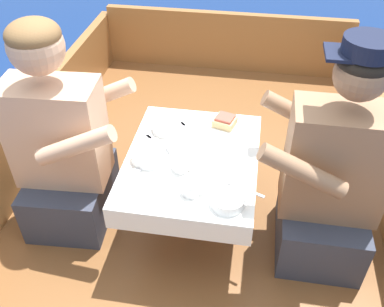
{
  "coord_description": "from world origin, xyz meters",
  "views": [
    {
      "loc": [
        0.23,
        -1.4,
        1.94
      ],
      "look_at": [
        0.0,
        -0.0,
        0.78
      ],
      "focal_mm": 40.0,
      "sensor_mm": 36.0,
      "label": 1
    }
  ],
  "objects_px": {
    "person_port": "(62,148)",
    "sandwich": "(225,121)",
    "coffee_cup_port": "(181,163)",
    "coffee_cup_starboard": "(191,188)",
    "person_starboard": "(330,180)"
  },
  "relations": [
    {
      "from": "person_starboard",
      "to": "coffee_cup_port",
      "type": "height_order",
      "value": "person_starboard"
    },
    {
      "from": "person_port",
      "to": "sandwich",
      "type": "xyz_separation_m",
      "value": [
        0.7,
        0.27,
        0.04
      ]
    },
    {
      "from": "person_port",
      "to": "person_starboard",
      "type": "relative_size",
      "value": 0.98
    },
    {
      "from": "coffee_cup_port",
      "to": "coffee_cup_starboard",
      "type": "height_order",
      "value": "coffee_cup_port"
    },
    {
      "from": "coffee_cup_port",
      "to": "sandwich",
      "type": "bearing_deg",
      "value": 65.89
    },
    {
      "from": "person_port",
      "to": "coffee_cup_port",
      "type": "xyz_separation_m",
      "value": [
        0.55,
        -0.06,
        0.04
      ]
    },
    {
      "from": "sandwich",
      "to": "coffee_cup_starboard",
      "type": "distance_m",
      "value": 0.48
    },
    {
      "from": "sandwich",
      "to": "coffee_cup_port",
      "type": "distance_m",
      "value": 0.37
    },
    {
      "from": "person_port",
      "to": "coffee_cup_port",
      "type": "distance_m",
      "value": 0.56
    },
    {
      "from": "person_port",
      "to": "person_starboard",
      "type": "bearing_deg",
      "value": -4.06
    },
    {
      "from": "coffee_cup_starboard",
      "to": "sandwich",
      "type": "bearing_deg",
      "value": 80.02
    },
    {
      "from": "person_port",
      "to": "coffee_cup_starboard",
      "type": "bearing_deg",
      "value": -21.0
    },
    {
      "from": "person_port",
      "to": "person_starboard",
      "type": "distance_m",
      "value": 1.17
    },
    {
      "from": "person_starboard",
      "to": "sandwich",
      "type": "distance_m",
      "value": 0.55
    },
    {
      "from": "person_starboard",
      "to": "coffee_cup_starboard",
      "type": "xyz_separation_m",
      "value": [
        -0.55,
        -0.18,
        0.05
      ]
    }
  ]
}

